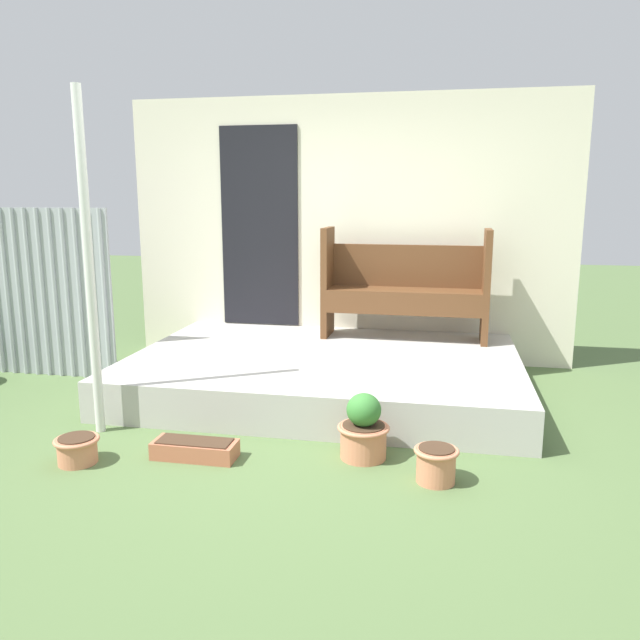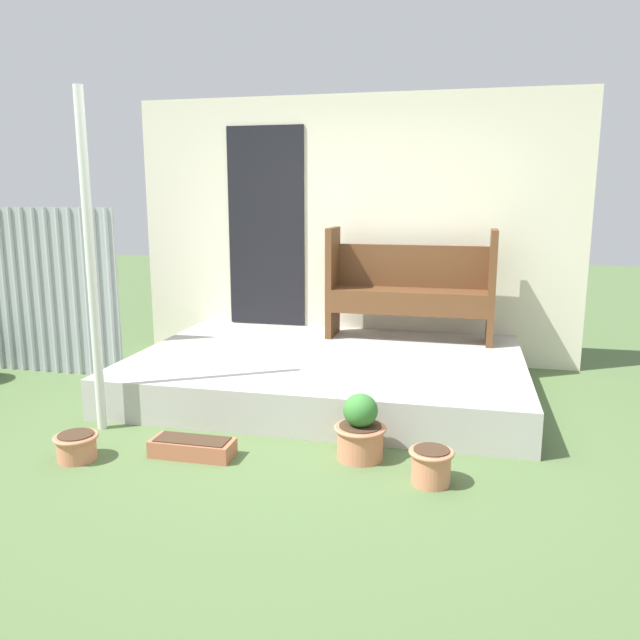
{
  "view_description": "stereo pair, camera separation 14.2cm",
  "coord_description": "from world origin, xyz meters",
  "views": [
    {
      "loc": [
        0.97,
        -3.92,
        1.65
      ],
      "look_at": [
        0.12,
        0.39,
        0.76
      ],
      "focal_mm": 35.0,
      "sensor_mm": 36.0,
      "label": 1
    },
    {
      "loc": [
        1.11,
        -3.89,
        1.65
      ],
      "look_at": [
        0.12,
        0.39,
        0.76
      ],
      "focal_mm": 35.0,
      "sensor_mm": 36.0,
      "label": 2
    }
  ],
  "objects": [
    {
      "name": "planter_box_rect",
      "position": [
        -0.54,
        -0.41,
        0.06
      ],
      "size": [
        0.54,
        0.2,
        0.12
      ],
      "color": "#B76647",
      "rests_on": "ground_plane"
    },
    {
      "name": "house_wall",
      "position": [
        -0.02,
        2.28,
        1.3
      ],
      "size": [
        4.43,
        0.08,
        2.6
      ],
      "color": "beige",
      "rests_on": "ground_plane"
    },
    {
      "name": "ground_plane",
      "position": [
        0.0,
        0.0,
        0.0
      ],
      "size": [
        24.0,
        24.0,
        0.0
      ],
      "primitive_type": "plane",
      "color": "#516B3D"
    },
    {
      "name": "flower_pot_left",
      "position": [
        -1.23,
        -0.63,
        0.1
      ],
      "size": [
        0.28,
        0.28,
        0.17
      ],
      "color": "tan",
      "rests_on": "ground_plane"
    },
    {
      "name": "bench",
      "position": [
        0.63,
        1.91,
        0.84
      ],
      "size": [
        1.53,
        0.42,
        1.03
      ],
      "rotation": [
        0.0,
        0.0,
        -0.01
      ],
      "color": "brown",
      "rests_on": "porch_slab"
    },
    {
      "name": "flower_pot_middle",
      "position": [
        0.52,
        -0.2,
        0.19
      ],
      "size": [
        0.33,
        0.33,
        0.43
      ],
      "color": "tan",
      "rests_on": "ground_plane"
    },
    {
      "name": "porch_slab",
      "position": [
        0.02,
        1.12,
        0.16
      ],
      "size": [
        3.23,
        2.25,
        0.31
      ],
      "color": "#B2AFA8",
      "rests_on": "ground_plane"
    },
    {
      "name": "flower_pot_right",
      "position": [
        0.97,
        -0.46,
        0.12
      ],
      "size": [
        0.26,
        0.26,
        0.21
      ],
      "color": "tan",
      "rests_on": "ground_plane"
    },
    {
      "name": "support_post",
      "position": [
        -1.38,
        -0.11,
        1.17
      ],
      "size": [
        0.07,
        0.07,
        2.35
      ],
      "color": "silver",
      "rests_on": "ground_plane"
    }
  ]
}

